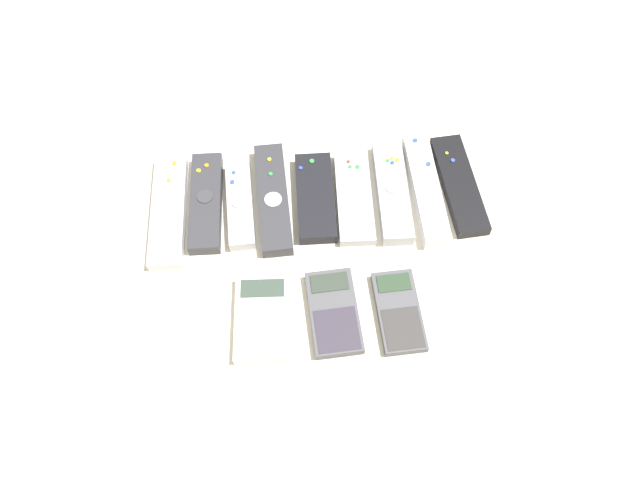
# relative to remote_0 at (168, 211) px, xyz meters

# --- Properties ---
(ground_plane) EXTENTS (3.00, 3.00, 0.00)m
(ground_plane) POSITION_rel_remote_0_xyz_m (0.24, -0.12, -0.01)
(ground_plane) COLOR beige
(remote_0) EXTENTS (0.06, 0.21, 0.02)m
(remote_0) POSITION_rel_remote_0_xyz_m (0.00, 0.00, 0.00)
(remote_0) COLOR silver
(remote_0) RESTS_ON ground_plane
(remote_1) EXTENTS (0.06, 0.18, 0.02)m
(remote_1) POSITION_rel_remote_0_xyz_m (0.06, 0.01, 0.00)
(remote_1) COLOR #333338
(remote_1) RESTS_ON ground_plane
(remote_2) EXTENTS (0.04, 0.16, 0.02)m
(remote_2) POSITION_rel_remote_0_xyz_m (0.12, 0.00, 0.00)
(remote_2) COLOR #B7B7BC
(remote_2) RESTS_ON ground_plane
(remote_3) EXTENTS (0.05, 0.20, 0.03)m
(remote_3) POSITION_rel_remote_0_xyz_m (0.17, 0.01, 0.00)
(remote_3) COLOR #333338
(remote_3) RESTS_ON ground_plane
(remote_4) EXTENTS (0.06, 0.16, 0.02)m
(remote_4) POSITION_rel_remote_0_xyz_m (0.23, 0.00, 0.00)
(remote_4) COLOR black
(remote_4) RESTS_ON ground_plane
(remote_5) EXTENTS (0.06, 0.18, 0.02)m
(remote_5) POSITION_rel_remote_0_xyz_m (0.30, -0.00, -0.00)
(remote_5) COLOR #B7B7BC
(remote_5) RESTS_ON ground_plane
(remote_6) EXTENTS (0.06, 0.19, 0.03)m
(remote_6) POSITION_rel_remote_0_xyz_m (0.36, 0.00, 0.00)
(remote_6) COLOR #B7B7BC
(remote_6) RESTS_ON ground_plane
(remote_7) EXTENTS (0.04, 0.21, 0.03)m
(remote_7) POSITION_rel_remote_0_xyz_m (0.42, 0.00, 0.00)
(remote_7) COLOR white
(remote_7) RESTS_ON ground_plane
(remote_8) EXTENTS (0.06, 0.19, 0.02)m
(remote_8) POSITION_rel_remote_0_xyz_m (0.48, 0.01, 0.00)
(remote_8) COLOR black
(remote_8) RESTS_ON ground_plane
(calculator_0) EXTENTS (0.09, 0.14, 0.02)m
(calculator_0) POSITION_rel_remote_0_xyz_m (0.14, -0.20, -0.00)
(calculator_0) COLOR silver
(calculator_0) RESTS_ON ground_plane
(calculator_1) EXTENTS (0.08, 0.14, 0.02)m
(calculator_1) POSITION_rel_remote_0_xyz_m (0.25, -0.20, -0.00)
(calculator_1) COLOR #4C4C51
(calculator_1) RESTS_ON ground_plane
(calculator_2) EXTENTS (0.07, 0.13, 0.02)m
(calculator_2) POSITION_rel_remote_0_xyz_m (0.34, -0.21, -0.00)
(calculator_2) COLOR #4C4C51
(calculator_2) RESTS_ON ground_plane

